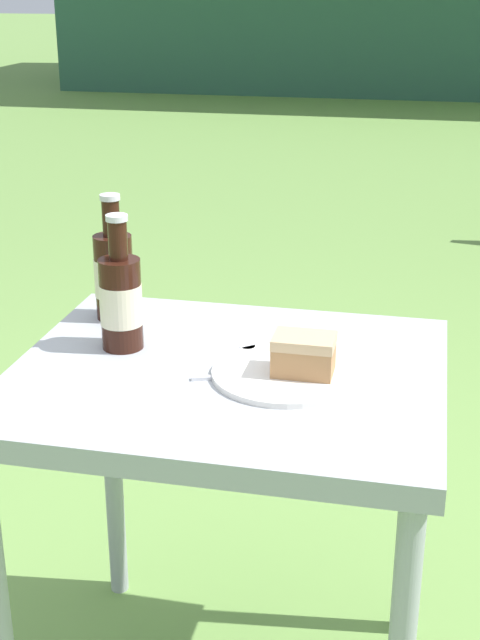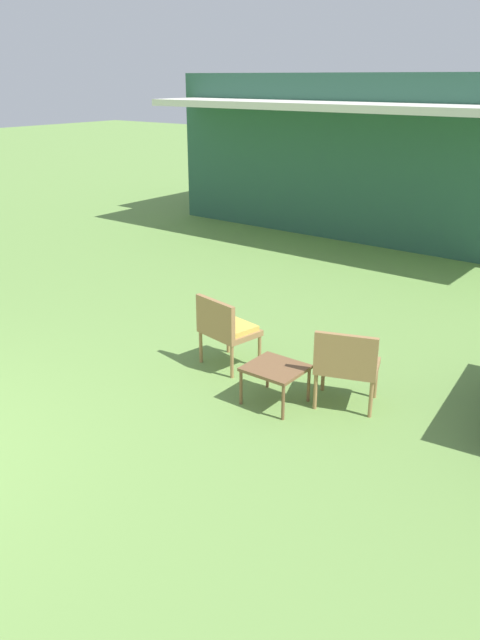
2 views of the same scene
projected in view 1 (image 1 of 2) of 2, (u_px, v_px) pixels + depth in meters
patio_table at (228, 416)px, 1.53m from camera, size 0.72×0.62×0.71m
cake_on_plate at (293, 365)px, 1.46m from camera, size 0.24×0.24×0.07m
cola_bottle_near at (121, 300)px, 1.55m from camera, size 0.07×0.07×0.24m
cola_bottle_far at (114, 273)px, 1.69m from camera, size 0.07×0.07×0.24m
fork at (242, 376)px, 1.46m from camera, size 0.16×0.07×0.01m
loose_bottle_cap at (247, 349)px, 1.57m from camera, size 0.03×0.03×0.01m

